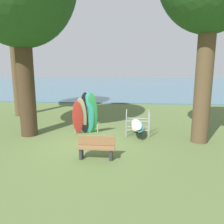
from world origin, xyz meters
TOP-DOWN VIEW (x-y plane):
  - ground_plane at (0.00, 0.00)m, footprint 80.00×80.00m
  - lake_water at (0.00, 28.25)m, footprint 80.00×36.00m
  - leaning_board_pile at (-0.35, 1.11)m, footprint 1.34×1.16m
  - board_storage_rack at (2.20, 1.27)m, footprint 1.15×2.13m
  - park_bench at (0.59, -1.74)m, footprint 1.41×0.44m

SIDE VIEW (x-z plane):
  - ground_plane at x=0.00m, z-range 0.00..0.00m
  - lake_water at x=0.00m, z-range 0.00..0.10m
  - park_bench at x=0.59m, z-range 0.03..0.88m
  - board_storage_rack at x=2.20m, z-range -0.13..1.12m
  - leaning_board_pile at x=-0.35m, z-range -0.07..2.13m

